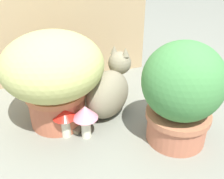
{
  "coord_description": "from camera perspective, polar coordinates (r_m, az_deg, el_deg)",
  "views": [
    {
      "loc": [
        -0.13,
        -0.84,
        0.73
      ],
      "look_at": [
        0.19,
        0.06,
        0.18
      ],
      "focal_mm": 41.75,
      "sensor_mm": 36.0,
      "label": 1
    }
  ],
  "objects": [
    {
      "name": "grass_planter",
      "position": [
        1.12,
        -12.69,
        3.53
      ],
      "size": [
        0.43,
        0.43,
        0.42
      ],
      "color": "#B96345",
      "rests_on": "ground"
    },
    {
      "name": "mushroom_ornament_red",
      "position": [
        1.09,
        -10.36,
        -5.85
      ],
      "size": [
        0.1,
        0.1,
        0.14
      ],
      "color": "beige",
      "rests_on": "ground"
    },
    {
      "name": "ground_plane",
      "position": [
        1.12,
        -8.38,
        -11.14
      ],
      "size": [
        6.0,
        6.0,
        0.0
      ],
      "primitive_type": "plane",
      "color": "gray"
    },
    {
      "name": "cat",
      "position": [
        1.21,
        -0.6,
        -0.19
      ],
      "size": [
        0.36,
        0.3,
        0.32
      ],
      "color": "gray",
      "rests_on": "ground"
    },
    {
      "name": "mushroom_ornament_pink",
      "position": [
        1.07,
        -5.88,
        -5.62
      ],
      "size": [
        0.11,
        0.11,
        0.15
      ],
      "color": "#ECE8C9",
      "rests_on": "ground"
    },
    {
      "name": "leafy_planter",
      "position": [
        1.03,
        14.98,
        -0.55
      ],
      "size": [
        0.31,
        0.31,
        0.43
      ],
      "color": "#BB6B4E",
      "rests_on": "ground"
    }
  ]
}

